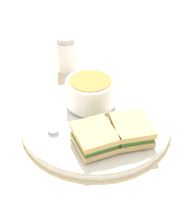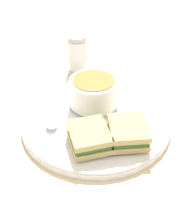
% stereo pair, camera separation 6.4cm
% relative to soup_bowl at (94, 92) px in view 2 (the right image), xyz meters
% --- Properties ---
extents(ground_plane, '(2.40, 2.40, 0.00)m').
position_rel_soup_bowl_xyz_m(ground_plane, '(0.04, -0.04, -0.05)').
color(ground_plane, beige).
extents(plate, '(0.31, 0.31, 0.02)m').
position_rel_soup_bowl_xyz_m(plate, '(0.04, -0.04, -0.04)').
color(plate, white).
rests_on(plate, ground_plane).
extents(soup_bowl, '(0.11, 0.11, 0.06)m').
position_rel_soup_bowl_xyz_m(soup_bowl, '(0.00, 0.00, 0.00)').
color(soup_bowl, white).
rests_on(soup_bowl, plate).
extents(spoon, '(0.09, 0.09, 0.01)m').
position_rel_soup_bowl_xyz_m(spoon, '(-0.02, -0.11, -0.03)').
color(spoon, silver).
rests_on(spoon, plate).
extents(sandwich_half_near, '(0.11, 0.10, 0.03)m').
position_rel_soup_bowl_xyz_m(sandwich_half_near, '(0.08, -0.11, -0.01)').
color(sandwich_half_near, tan).
rests_on(sandwich_half_near, plate).
extents(sandwich_half_far, '(0.11, 0.11, 0.03)m').
position_rel_soup_bowl_xyz_m(sandwich_half_far, '(0.13, -0.05, -0.01)').
color(sandwich_half_far, tan).
rests_on(sandwich_half_far, plate).
extents(salt_shaker, '(0.05, 0.05, 0.10)m').
position_rel_soup_bowl_xyz_m(salt_shaker, '(-0.15, 0.12, -0.00)').
color(salt_shaker, silver).
rests_on(salt_shaker, ground_plane).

